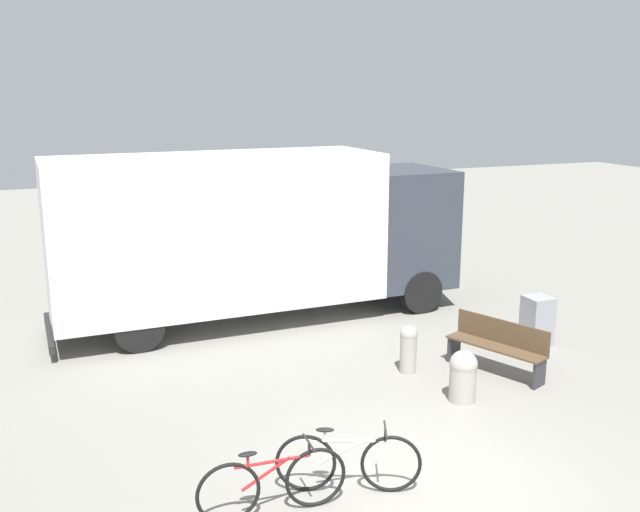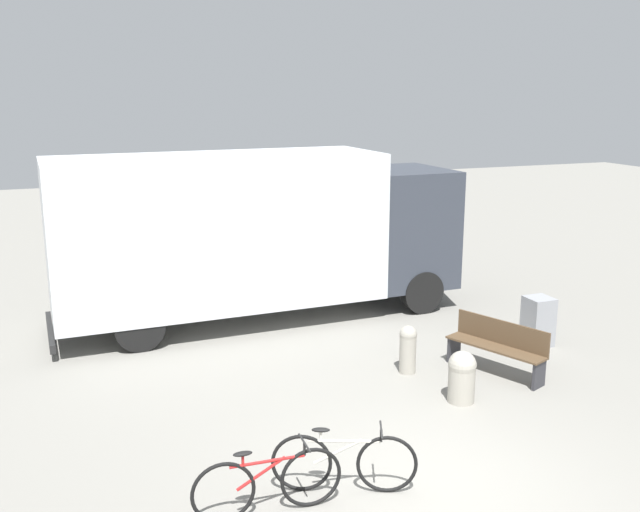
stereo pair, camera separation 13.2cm
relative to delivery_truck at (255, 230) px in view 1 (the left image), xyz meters
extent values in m
plane|color=gray|center=(0.12, -7.02, -1.89)|extent=(60.00, 60.00, 0.00)
cube|color=silver|center=(-0.78, -0.02, 0.07)|extent=(6.58, 2.40, 2.99)
cube|color=#333842|center=(3.39, 0.09, -0.16)|extent=(1.88, 2.19, 2.54)
cube|color=black|center=(-4.09, -0.10, -1.64)|extent=(0.15, 2.13, 0.16)
cylinder|color=black|center=(3.37, 1.04, -1.43)|extent=(0.93, 0.30, 0.93)
cylinder|color=black|center=(3.42, -0.87, -1.43)|extent=(0.93, 0.30, 0.93)
cylinder|color=black|center=(-2.60, 0.89, -1.43)|extent=(0.93, 0.30, 0.93)
cylinder|color=black|center=(-2.55, -1.02, -1.43)|extent=(0.93, 0.30, 0.93)
cube|color=brown|center=(2.93, -4.31, -1.42)|extent=(1.05, 1.79, 0.04)
cube|color=brown|center=(3.09, -4.24, -1.21)|extent=(0.71, 1.65, 0.45)
cube|color=#2D2D33|center=(3.24, -5.08, -1.67)|extent=(0.33, 0.18, 0.45)
cube|color=#2D2D33|center=(2.61, -3.53, -1.67)|extent=(0.33, 0.18, 0.45)
torus|color=black|center=(-2.37, -6.85, -1.52)|extent=(0.74, 0.08, 0.74)
torus|color=black|center=(-1.35, -6.89, -1.52)|extent=(0.74, 0.08, 0.74)
cylinder|color=red|center=(-1.86, -6.87, -1.23)|extent=(0.87, 0.08, 0.04)
cylinder|color=red|center=(-1.94, -6.87, -1.37)|extent=(0.58, 0.06, 0.34)
cylinder|color=red|center=(-2.14, -6.86, -1.17)|extent=(0.03, 0.03, 0.12)
ellipsoid|color=black|center=(-2.14, -6.86, -1.09)|extent=(0.22, 0.10, 0.05)
cylinder|color=black|center=(-1.43, -6.89, -1.15)|extent=(0.03, 0.03, 0.16)
cylinder|color=black|center=(-1.43, -6.89, -1.07)|extent=(0.05, 0.44, 0.02)
torus|color=black|center=(-1.34, -6.55, -1.52)|extent=(0.70, 0.33, 0.74)
torus|color=black|center=(-0.40, -6.95, -1.52)|extent=(0.70, 0.33, 0.74)
cylinder|color=silver|center=(-0.87, -6.75, -1.23)|extent=(0.81, 0.37, 0.04)
cylinder|color=silver|center=(-0.94, -6.72, -1.37)|extent=(0.55, 0.26, 0.34)
cylinder|color=silver|center=(-1.13, -6.64, -1.17)|extent=(0.03, 0.03, 0.12)
ellipsoid|color=black|center=(-1.13, -6.64, -1.09)|extent=(0.24, 0.17, 0.05)
cylinder|color=black|center=(-0.47, -6.92, -1.15)|extent=(0.03, 0.03, 0.16)
cylinder|color=black|center=(-0.47, -6.92, -1.07)|extent=(0.19, 0.42, 0.02)
cylinder|color=#9E998C|center=(1.80, -5.06, -1.59)|extent=(0.41, 0.41, 0.60)
sphere|color=#9E998C|center=(1.80, -5.06, -1.29)|extent=(0.43, 0.43, 0.43)
cylinder|color=#9E998C|center=(1.57, -3.73, -1.55)|extent=(0.28, 0.28, 0.69)
sphere|color=#9E998C|center=(1.57, -3.73, -1.21)|extent=(0.30, 0.30, 0.30)
cube|color=gray|center=(4.49, -3.41, -1.43)|extent=(0.47, 0.49, 0.93)
camera|label=1|loc=(-4.02, -13.79, 2.85)|focal=40.00mm
camera|label=2|loc=(-3.90, -13.83, 2.85)|focal=40.00mm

